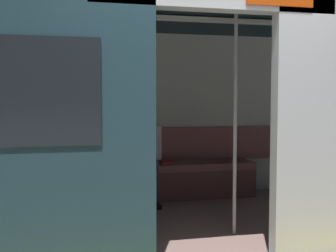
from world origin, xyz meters
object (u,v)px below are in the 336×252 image
bench_seat (159,172)px  grab_pole_door (150,124)px  person_seated (141,148)px  handbag (110,158)px  book (165,162)px  train_car (172,78)px  grab_pole_far (235,122)px

bench_seat → grab_pole_door: (0.43, 1.66, 0.72)m
bench_seat → person_seated: size_ratio=2.15×
bench_seat → person_seated: (0.24, 0.05, 0.33)m
handbag → grab_pole_door: 1.83m
bench_seat → book: bearing=-151.7°
bench_seat → grab_pole_door: 1.86m
grab_pole_door → person_seated: bearing=-96.7°
handbag → book: 0.71m
train_car → grab_pole_door: bearing=61.4°
bench_seat → grab_pole_door: bearing=75.6°
bench_seat → person_seated: bearing=12.4°
bench_seat → train_car: bearing=86.3°
person_seated → grab_pole_far: (-0.66, 1.47, 0.39)m
person_seated → book: bearing=-162.9°
train_car → grab_pole_door: train_car is taller
handbag → book: handbag is taller
train_car → handbag: bearing=-62.9°
book → grab_pole_door: grab_pole_door is taller
handbag → train_car: bearing=117.1°
handbag → grab_pole_far: grab_pole_far is taller
train_car → bench_seat: size_ratio=2.50×
handbag → grab_pole_door: grab_pole_door is taller
person_seated → handbag: size_ratio=4.58×
person_seated → train_car: bearing=100.3°
grab_pole_door → grab_pole_far: 0.87m
grab_pole_far → grab_pole_door: bearing=9.2°
bench_seat → handbag: handbag is taller
bench_seat → handbag: size_ratio=9.85×
bench_seat → grab_pole_far: (-0.43, 1.52, 0.72)m
grab_pole_door → bench_seat: bearing=-104.4°
bench_seat → grab_pole_far: bearing=105.7°
bench_seat → person_seated: person_seated is taller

